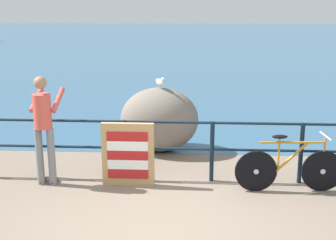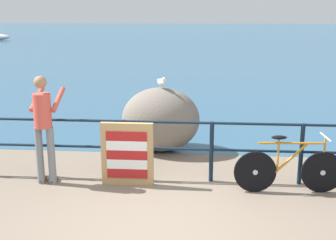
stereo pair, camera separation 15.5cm
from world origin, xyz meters
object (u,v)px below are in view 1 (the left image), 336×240
object	(u,v)px
folded_deckchair_stack	(128,155)
breakwater_boulder_main	(159,120)
person_at_railing	(44,125)
bicycle	(290,168)
seagull	(160,81)

from	to	relation	value
folded_deckchair_stack	breakwater_boulder_main	world-z (taller)	breakwater_boulder_main
person_at_railing	breakwater_boulder_main	size ratio (longest dim) A/B	1.14
bicycle	breakwater_boulder_main	bearing A→B (deg)	134.95
breakwater_boulder_main	folded_deckchair_stack	bearing A→B (deg)	-101.19
person_at_railing	folded_deckchair_stack	xyz separation A→B (m)	(1.33, 0.02, -0.47)
bicycle	person_at_railing	xyz separation A→B (m)	(-3.88, 0.07, 0.60)
folded_deckchair_stack	seagull	size ratio (longest dim) A/B	3.23
bicycle	seagull	bearing A→B (deg)	135.76
bicycle	person_at_railing	distance (m)	3.93
breakwater_boulder_main	seagull	xyz separation A→B (m)	(0.02, -0.07, 0.78)
folded_deckchair_stack	seagull	xyz separation A→B (m)	(0.38, 1.75, 0.91)
bicycle	person_at_railing	world-z (taller)	person_at_railing
folded_deckchair_stack	person_at_railing	bearing A→B (deg)	-178.93
bicycle	seagull	world-z (taller)	seagull
bicycle	folded_deckchair_stack	size ratio (longest dim) A/B	1.63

